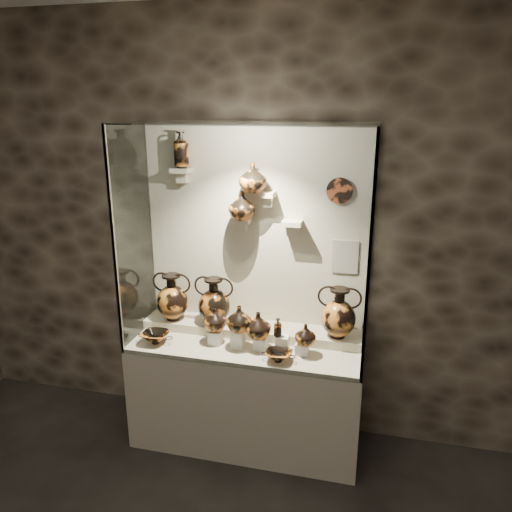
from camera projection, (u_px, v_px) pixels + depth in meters
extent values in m
cube|color=#2D241C|center=(257.00, 232.00, 3.73)|extent=(5.00, 0.02, 3.20)
cube|color=#C2B79C|center=(247.00, 395.00, 3.79)|extent=(1.70, 0.60, 0.80)
cube|color=#BAAD90|center=(246.00, 346.00, 3.66)|extent=(1.68, 0.58, 0.03)
cube|color=#BAAD90|center=(252.00, 331.00, 3.82)|extent=(1.70, 0.25, 0.10)
cube|color=#C2B79C|center=(257.00, 232.00, 3.72)|extent=(1.70, 0.03, 1.60)
cube|color=white|center=(234.00, 255.00, 3.16)|extent=(1.70, 0.01, 1.60)
cube|color=white|center=(133.00, 235.00, 3.63)|extent=(0.01, 0.60, 1.60)
cube|color=white|center=(371.00, 251.00, 3.24)|extent=(0.01, 0.60, 1.60)
cube|color=white|center=(245.00, 123.00, 3.20)|extent=(1.70, 0.60, 0.01)
cube|color=gray|center=(114.00, 246.00, 3.36)|extent=(0.02, 0.02, 1.60)
cube|color=gray|center=(369.00, 265.00, 2.97)|extent=(0.02, 0.02, 1.60)
cube|color=silver|center=(215.00, 337.00, 3.65)|extent=(0.09, 0.09, 0.10)
cube|color=silver|center=(238.00, 338.00, 3.60)|extent=(0.09, 0.09, 0.13)
cube|color=silver|center=(261.00, 343.00, 3.57)|extent=(0.09, 0.09, 0.09)
cube|color=silver|center=(283.00, 344.00, 3.53)|extent=(0.09, 0.09, 0.12)
cube|color=silver|center=(302.00, 348.00, 3.50)|extent=(0.09, 0.09, 0.08)
cube|color=#C2B79C|center=(181.00, 170.00, 3.65)|extent=(0.14, 0.12, 0.04)
cube|color=#C2B79C|center=(241.00, 220.00, 3.65)|extent=(0.14, 0.12, 0.04)
cube|color=#C2B79C|center=(268.00, 194.00, 3.54)|extent=(0.10, 0.12, 0.04)
cube|color=#C2B79C|center=(292.00, 223.00, 3.56)|extent=(0.14, 0.12, 0.04)
imported|color=#B66723|center=(215.00, 319.00, 3.62)|extent=(0.20, 0.20, 0.18)
imported|color=#AB591E|center=(239.00, 319.00, 3.54)|extent=(0.24, 0.24, 0.19)
imported|color=#B66723|center=(258.00, 325.00, 3.53)|extent=(0.21, 0.21, 0.19)
imported|color=#B66723|center=(305.00, 335.00, 3.45)|extent=(0.15, 0.15, 0.15)
imported|color=#AB591E|center=(242.00, 206.00, 3.56)|extent=(0.24, 0.24, 0.20)
imported|color=#AB591E|center=(253.00, 178.00, 3.48)|extent=(0.23, 0.23, 0.21)
cylinder|color=#96401D|center=(340.00, 191.00, 3.46)|extent=(0.18, 0.02, 0.18)
cube|color=beige|center=(345.00, 257.00, 3.59)|extent=(0.18, 0.01, 0.25)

